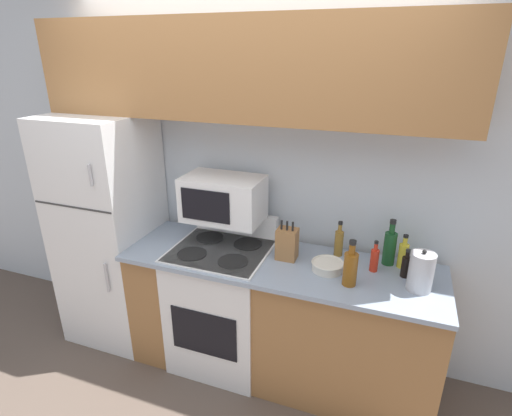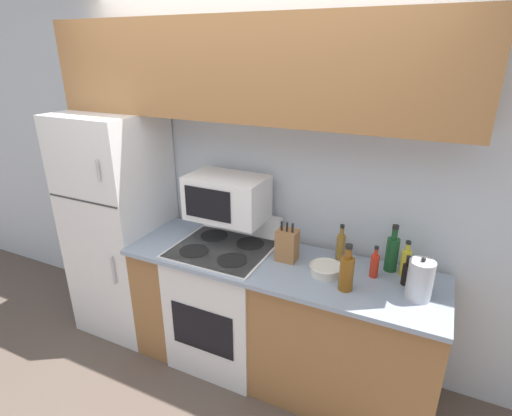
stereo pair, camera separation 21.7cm
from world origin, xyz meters
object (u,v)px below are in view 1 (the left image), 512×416
bottle_cooking_spray (403,254)px  bottle_vinegar (339,242)px  bottle_soy_sauce (406,266)px  bottle_wine_green (390,247)px  bowl (327,266)px  bottle_hot_sauce (374,259)px  refrigerator (110,231)px  stove (223,304)px  microwave (223,199)px  knife_block (287,244)px  kettle (421,272)px  bottle_whiskey (350,268)px

bottle_cooking_spray → bottle_vinegar: (-0.40, 0.02, 0.01)m
bottle_cooking_spray → bottle_vinegar: size_ratio=0.92×
bottle_vinegar → bottle_soy_sauce: bottle_vinegar is taller
bottle_soy_sauce → bottle_wine_green: bearing=129.2°
bowl → bottle_hot_sauce: 0.28m
bowl → bottle_soy_sauce: bearing=11.3°
refrigerator → stove: (0.94, -0.03, -0.40)m
bottle_wine_green → bowl: bearing=-147.9°
stove → microwave: (-0.03, 0.12, 0.75)m
bottle_hot_sauce → bottle_vinegar: size_ratio=0.83×
bottle_cooking_spray → bottle_soy_sauce: (0.02, -0.11, -0.02)m
stove → knife_block: 0.69m
microwave → bowl: microwave is taller
microwave → stove: bearing=-77.0°
stove → bottle_wine_green: bottle_wine_green is taller
refrigerator → bottle_vinegar: size_ratio=7.27×
bottle_vinegar → stove: bearing=-164.5°
stove → knife_block: (0.44, 0.05, 0.53)m
bottle_cooking_spray → microwave: bearing=-176.7°
bottle_hot_sauce → kettle: bearing=-25.9°
bottle_soy_sauce → bottle_whiskey: bottle_whiskey is taller
bottle_whiskey → bottle_soy_sauce: bearing=34.1°
refrigerator → bottle_soy_sauce: 2.10m
bottle_hot_sauce → bottle_cooking_spray: (0.16, 0.11, 0.01)m
knife_block → bottle_vinegar: (0.30, 0.16, -0.01)m
bottle_cooking_spray → bottle_vinegar: bottle_vinegar is taller
bottle_whiskey → kettle: size_ratio=1.12×
kettle → bottle_whiskey: bearing=-167.5°
bottle_vinegar → kettle: bearing=-26.8°
stove → refrigerator: bearing=178.3°
bottle_cooking_spray → bottle_soy_sauce: 0.12m
bottle_whiskey → kettle: bottle_whiskey is taller
bottle_hot_sauce → bottle_vinegar: (-0.24, 0.12, 0.02)m
bottle_whiskey → knife_block: bearing=157.5°
stove → kettle: bearing=-1.9°
refrigerator → bottle_vinegar: 1.70m
bottle_whiskey → bowl: bearing=142.3°
bottle_cooking_spray → bottle_whiskey: bottle_whiskey is taller
bottle_vinegar → kettle: 0.55m
bottle_wine_green → knife_block: bearing=-166.1°
bottle_wine_green → bottle_hot_sauce: 0.15m
microwave → bottle_whiskey: 0.95m
bottle_whiskey → bottle_wine_green: bearing=59.2°
microwave → bottle_vinegar: size_ratio=2.21×
knife_block → bottle_whiskey: size_ratio=0.94×
bottle_vinegar → kettle: (0.49, -0.25, 0.02)m
bottle_soy_sauce → bottle_hot_sauce: bearing=178.3°
bottle_vinegar → bottle_soy_sauce: bearing=-17.2°
refrigerator → bowl: size_ratio=8.76×
stove → bottle_wine_green: 1.21m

